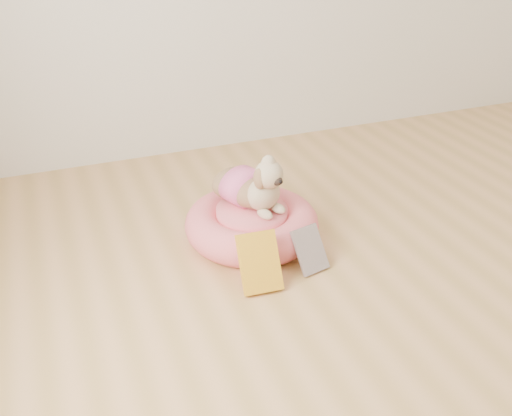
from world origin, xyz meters
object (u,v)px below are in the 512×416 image
object	(u,v)px
book_white	(310,250)
dog	(251,177)
book_yellow	(259,262)
pet_bed	(252,224)

from	to	relation	value
book_white	dog	bearing A→B (deg)	99.08
book_yellow	book_white	size ratio (longest dim) A/B	1.24
pet_bed	book_white	size ratio (longest dim) A/B	3.10
dog	book_white	distance (m)	0.40
pet_bed	book_yellow	size ratio (longest dim) A/B	2.50
dog	pet_bed	bearing A→B (deg)	-129.80
pet_bed	book_yellow	bearing A→B (deg)	-106.29
pet_bed	book_white	xyz separation A→B (m)	(0.14, -0.30, 0.01)
pet_bed	book_yellow	distance (m)	0.35
book_yellow	book_white	world-z (taller)	book_yellow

